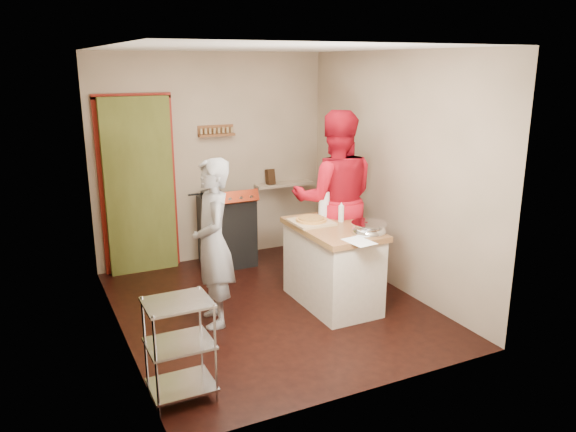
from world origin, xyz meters
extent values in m
plane|color=black|center=(0.00, 0.00, 0.00)|extent=(3.50, 3.50, 0.00)
cube|color=tan|center=(0.00, 1.75, 1.30)|extent=(3.00, 0.04, 2.60)
cube|color=#565B23|center=(-0.95, 1.80, 1.05)|extent=(0.80, 0.40, 2.10)
cube|color=maroon|center=(-1.37, 1.73, 1.05)|extent=(0.06, 0.06, 2.10)
cube|color=maroon|center=(-0.53, 1.73, 1.05)|extent=(0.06, 0.06, 2.10)
cube|color=maroon|center=(-0.95, 1.73, 2.10)|extent=(0.90, 0.06, 0.06)
cube|color=brown|center=(0.05, 1.70, 1.60)|extent=(0.46, 0.09, 0.03)
cube|color=brown|center=(0.05, 1.74, 1.66)|extent=(0.46, 0.02, 0.12)
cube|color=olive|center=(0.05, 1.70, 1.66)|extent=(0.42, 0.04, 0.07)
cube|color=tan|center=(0.95, 1.65, 0.90)|extent=(0.80, 0.18, 0.04)
cube|color=black|center=(0.75, 1.65, 1.02)|extent=(0.10, 0.14, 0.22)
cube|color=tan|center=(-1.50, 0.00, 1.30)|extent=(0.04, 3.50, 2.60)
cube|color=tan|center=(1.50, 0.00, 1.30)|extent=(0.04, 3.50, 2.60)
cube|color=white|center=(0.00, 0.00, 2.61)|extent=(3.00, 3.50, 0.02)
cube|color=black|center=(0.05, 1.43, 0.40)|extent=(0.60, 0.55, 0.80)
cube|color=black|center=(0.05, 1.43, 0.83)|extent=(0.60, 0.55, 0.06)
cube|color=#972F16|center=(0.05, 1.15, 0.92)|extent=(0.60, 0.15, 0.17)
cylinder|color=black|center=(-0.10, 1.56, 0.91)|extent=(0.26, 0.26, 0.05)
cylinder|color=silver|center=(-1.50, -1.38, 0.40)|extent=(0.02, 0.02, 0.80)
cylinder|color=silver|center=(-1.06, -1.38, 0.40)|extent=(0.02, 0.02, 0.80)
cylinder|color=silver|center=(-1.50, -1.02, 0.40)|extent=(0.02, 0.02, 0.80)
cylinder|color=silver|center=(-1.06, -1.02, 0.40)|extent=(0.02, 0.02, 0.80)
cube|color=silver|center=(-1.28, -1.20, 0.10)|extent=(0.48, 0.40, 0.02)
cube|color=silver|center=(-1.28, -1.20, 0.45)|extent=(0.48, 0.40, 0.02)
cube|color=silver|center=(-1.28, -1.20, 0.78)|extent=(0.48, 0.40, 0.02)
cube|color=beige|center=(0.61, -0.21, 0.40)|extent=(0.61, 1.08, 0.80)
cube|color=olive|center=(0.61, -0.21, 0.83)|extent=(0.67, 1.13, 0.06)
cube|color=tan|center=(0.47, -0.01, 0.87)|extent=(0.40, 0.40, 0.02)
cylinder|color=gold|center=(0.47, -0.01, 0.89)|extent=(0.32, 0.32, 0.02)
ellipsoid|color=silver|center=(0.80, -0.58, 0.91)|extent=(0.35, 0.35, 0.11)
cylinder|color=white|center=(0.71, 0.15, 0.99)|extent=(0.12, 0.12, 0.28)
cylinder|color=silver|center=(0.78, -0.09, 0.94)|extent=(0.06, 0.06, 0.17)
cube|color=white|center=(0.57, -0.76, 0.86)|extent=(0.24, 0.32, 0.00)
cylinder|color=black|center=(0.85, 0.20, 1.01)|extent=(0.08, 0.08, 0.31)
cylinder|color=black|center=(0.86, 0.12, 1.01)|extent=(0.08, 0.08, 0.31)
cylinder|color=black|center=(0.85, 0.14, 1.01)|extent=(0.08, 0.08, 0.31)
imported|color=#A6A6AA|center=(-0.63, -0.09, 0.81)|extent=(0.48, 0.65, 1.63)
imported|color=#AC0B1B|center=(0.93, 0.29, 0.99)|extent=(1.18, 1.07, 1.98)
camera|label=1|loc=(-2.21, -4.95, 2.48)|focal=35.00mm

